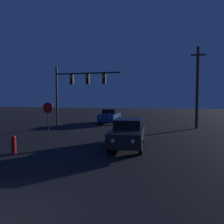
# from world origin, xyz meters

# --- Properties ---
(car_near) EXTENTS (1.99, 4.89, 1.63)m
(car_near) POSITION_xyz_m (1.65, 8.54, 0.85)
(car_near) COLOR black
(car_near) RESTS_ON ground_plane
(car_far) EXTENTS (1.87, 4.85, 1.63)m
(car_far) POSITION_xyz_m (-2.34, 20.40, 0.85)
(car_far) COLOR navy
(car_far) RESTS_ON ground_plane
(traffic_signal_mast) EXTENTS (6.10, 0.30, 5.72)m
(traffic_signal_mast) POSITION_xyz_m (-4.05, 14.49, 3.98)
(traffic_signal_mast) COLOR #2D2D2D
(traffic_signal_mast) RESTS_ON ground_plane
(stop_sign) EXTENTS (0.76, 0.07, 2.54)m
(stop_sign) POSITION_xyz_m (-4.30, 10.06, 1.79)
(stop_sign) COLOR #2D2D2D
(stop_sign) RESTS_ON ground_plane
(utility_pole) EXTENTS (1.31, 0.28, 7.60)m
(utility_pole) POSITION_xyz_m (6.67, 17.91, 3.93)
(utility_pole) COLOR #4C3823
(utility_pole) RESTS_ON ground_plane
(fire_hydrant) EXTENTS (0.24, 0.24, 0.93)m
(fire_hydrant) POSITION_xyz_m (-3.82, 5.76, 0.46)
(fire_hydrant) COLOR red
(fire_hydrant) RESTS_ON ground_plane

